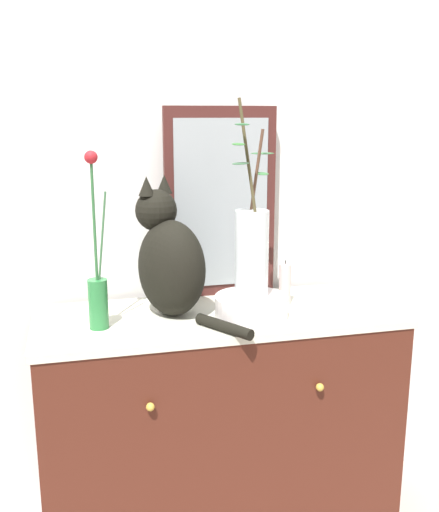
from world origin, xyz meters
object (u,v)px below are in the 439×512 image
object	(u,v)px
mirror_leaning	(220,203)
vase_glass_clear	(252,250)
candle_pillar	(285,284)
vase_slim_green	(98,287)
cat_sitting	(170,259)
sideboard	(220,430)
bowl_porcelain	(251,307)

from	to	relation	value
mirror_leaning	vase_glass_clear	world-z (taller)	vase_glass_clear
candle_pillar	vase_slim_green	bearing A→B (deg)	-172.40
vase_slim_green	vase_glass_clear	xyz separation A→B (m)	(0.45, -0.02, 0.09)
vase_glass_clear	candle_pillar	bearing A→B (deg)	35.23
mirror_leaning	vase_glass_clear	size ratio (longest dim) A/B	1.09
cat_sitting	candle_pillar	xyz separation A→B (m)	(0.37, 0.01, -0.11)
mirror_leaning	cat_sitting	distance (m)	0.29
mirror_leaning	candle_pillar	size ratio (longest dim) A/B	4.28
mirror_leaning	cat_sitting	xyz separation A→B (m)	(-0.20, -0.17, -0.14)
candle_pillar	cat_sitting	bearing A→B (deg)	-178.74
sideboard	cat_sitting	bearing A→B (deg)	171.42
bowl_porcelain	candle_pillar	world-z (taller)	candle_pillar
sideboard	bowl_porcelain	world-z (taller)	bowl_porcelain
vase_slim_green	mirror_leaning	bearing A→B (deg)	29.66
sideboard	vase_glass_clear	xyz separation A→B (m)	(0.08, -0.07, 0.61)
cat_sitting	candle_pillar	bearing A→B (deg)	1.26
sideboard	candle_pillar	xyz separation A→B (m)	(0.22, 0.03, 0.47)
cat_sitting	sideboard	bearing A→B (deg)	-8.58
sideboard	mirror_leaning	bearing A→B (deg)	75.21
vase_slim_green	bowl_porcelain	distance (m)	0.46
mirror_leaning	cat_sitting	bearing A→B (deg)	-139.96
mirror_leaning	candle_pillar	distance (m)	0.34
sideboard	vase_glass_clear	size ratio (longest dim) A/B	1.96
vase_slim_green	candle_pillar	size ratio (longest dim) A/B	3.45
candle_pillar	sideboard	bearing A→B (deg)	-172.21
mirror_leaning	bowl_porcelain	bearing A→B (deg)	-83.41
bowl_porcelain	vase_slim_green	bearing A→B (deg)	177.10
vase_slim_green	bowl_porcelain	bearing A→B (deg)	-2.90
mirror_leaning	candle_pillar	world-z (taller)	mirror_leaning
mirror_leaning	vase_slim_green	distance (m)	0.52
mirror_leaning	candle_pillar	xyz separation A→B (m)	(0.17, -0.16, -0.24)
cat_sitting	vase_slim_green	distance (m)	0.23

